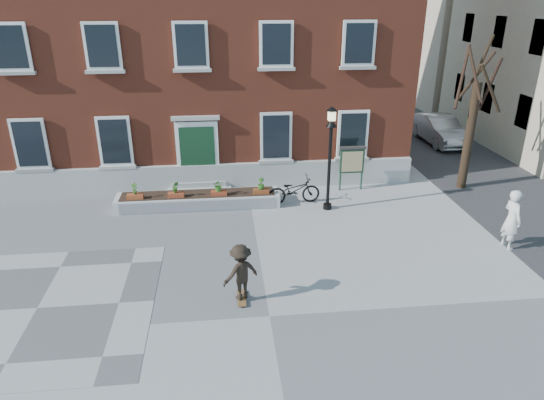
{
  "coord_description": "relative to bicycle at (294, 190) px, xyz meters",
  "views": [
    {
      "loc": [
        -1.04,
        -10.12,
        7.57
      ],
      "look_at": [
        0.5,
        4.0,
        1.5
      ],
      "focal_mm": 32.0,
      "sensor_mm": 36.0,
      "label": 1
    }
  ],
  "objects": [
    {
      "name": "parked_car",
      "position": [
        9.11,
        7.42,
        0.2
      ],
      "size": [
        1.75,
        4.57,
        1.49
      ],
      "primitive_type": "imported",
      "rotation": [
        0.0,
        0.0,
        0.04
      ],
      "color": "#B5B8BA",
      "rests_on": "ground"
    },
    {
      "name": "lamp_post",
      "position": [
        1.19,
        -0.67,
        2.0
      ],
      "size": [
        0.4,
        0.4,
        3.93
      ],
      "color": "black",
      "rests_on": "ground"
    },
    {
      "name": "planter_assembly",
      "position": [
        -3.68,
        0.08,
        -0.23
      ],
      "size": [
        6.2,
        1.12,
        1.15
      ],
      "color": "silver",
      "rests_on": "ground"
    },
    {
      "name": "bare_tree",
      "position": [
        7.32,
        0.91,
        2.25
      ],
      "size": [
        1.83,
        1.83,
        6.16
      ],
      "color": "#2E2014",
      "rests_on": "ground"
    },
    {
      "name": "side_street",
      "position": [
        16.3,
        12.68,
        6.48
      ],
      "size": [
        15.2,
        36.0,
        14.5
      ],
      "color": "#37373A",
      "rests_on": "ground"
    },
    {
      "name": "ground",
      "position": [
        -1.69,
        -7.1,
        -0.54
      ],
      "size": [
        100.0,
        100.0,
        0.0
      ],
      "primitive_type": "plane",
      "color": "gray",
      "rests_on": "ground"
    },
    {
      "name": "checker_patch",
      "position": [
        -7.69,
        -6.1,
        -0.53
      ],
      "size": [
        6.0,
        6.0,
        0.01
      ],
      "primitive_type": "cube",
      "color": "#535355",
      "rests_on": "ground"
    },
    {
      "name": "notice_board",
      "position": [
        2.56,
        1.14,
        0.72
      ],
      "size": [
        1.1,
        0.16,
        1.87
      ],
      "color": "#193322",
      "rests_on": "ground"
    },
    {
      "name": "brick_building",
      "position": [
        -3.69,
        6.88,
        5.76
      ],
      "size": [
        18.4,
        10.85,
        12.6
      ],
      "color": "brown",
      "rests_on": "ground"
    },
    {
      "name": "skateboarder",
      "position": [
        -2.36,
        -6.3,
        0.32
      ],
      "size": [
        1.17,
        0.99,
        1.65
      ],
      "color": "brown",
      "rests_on": "ground"
    },
    {
      "name": "bicycle",
      "position": [
        0.0,
        0.0,
        0.0
      ],
      "size": [
        2.11,
        0.89,
        1.08
      ],
      "primitive_type": "imported",
      "rotation": [
        0.0,
        0.0,
        1.66
      ],
      "color": "black",
      "rests_on": "ground"
    },
    {
      "name": "bystander",
      "position": [
        6.31,
        -4.29,
        0.45
      ],
      "size": [
        0.54,
        0.77,
        1.98
      ],
      "primitive_type": "imported",
      "rotation": [
        0.0,
        0.0,
        1.67
      ],
      "color": "silver",
      "rests_on": "ground"
    }
  ]
}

